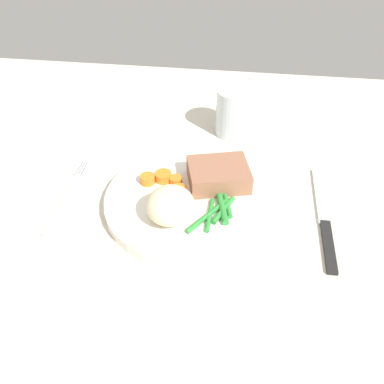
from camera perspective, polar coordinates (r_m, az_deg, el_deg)
name	(u,v)px	position (r cm, az deg, el deg)	size (l,w,h in cm)	color
dining_table	(201,211)	(61.51, 1.23, -2.52)	(120.00, 90.00, 2.00)	beige
dinner_plate	(192,202)	(60.22, 0.00, -1.31)	(24.38, 24.38, 1.60)	white
meat_portion	(219,175)	(61.54, 3.52, 2.31)	(8.41, 6.82, 2.82)	#936047
mashed_potatoes	(170,205)	(55.27, -2.86, -1.76)	(6.25, 6.62, 4.38)	beige
carrot_slices	(166,182)	(61.45, -3.47, 1.29)	(7.18, 5.41, 1.29)	orange
green_beans	(218,209)	(57.42, 3.50, -2.32)	(5.92, 9.52, 0.89)	#2D8C38
fork	(68,195)	(64.78, -16.08, -0.41)	(1.44, 16.60, 0.40)	silver
knife	(324,218)	(61.32, 17.06, -3.34)	(1.70, 20.50, 0.64)	black
water_glass	(235,115)	(74.86, 5.64, 10.08)	(6.44, 6.44, 8.12)	silver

